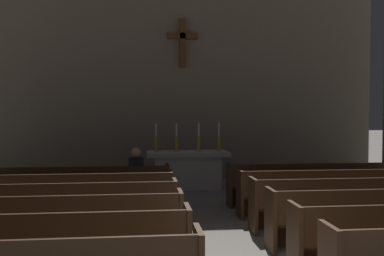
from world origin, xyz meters
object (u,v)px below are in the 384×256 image
object	(u,v)px
pew_left_row_2	(32,250)
candlestick_inner_left	(177,142)
candlestick_outer_right	(219,142)
candlestick_inner_right	(199,142)
pew_left_row_6	(80,188)
altar	(188,169)
lone_worshipper	(136,176)
pew_right_row_4	(356,203)
pew_right_row_6	(311,183)
pew_left_row_4	(62,210)
candlestick_outer_left	(156,142)
pew_left_row_5	(72,197)
pew_right_row_5	(331,192)
pew_left_row_3	(50,226)

from	to	relation	value
pew_left_row_2	candlestick_inner_left	size ratio (longest dim) A/B	5.03
candlestick_outer_right	candlestick_inner_right	bearing A→B (deg)	180.00
candlestick_inner_left	candlestick_inner_right	size ratio (longest dim) A/B	1.00
pew_left_row_2	pew_left_row_6	size ratio (longest dim) A/B	1.00
altar	lone_worshipper	bearing A→B (deg)	-119.92
pew_right_row_4	pew_left_row_2	bearing A→B (deg)	-157.01
pew_right_row_6	pew_right_row_4	bearing A→B (deg)	-90.00
pew_right_row_4	candlestick_outer_right	xyz separation A→B (m)	(-1.69, 4.55, 0.78)
pew_left_row_6	candlestick_inner_left	bearing A→B (deg)	46.82
pew_left_row_4	altar	size ratio (longest dim) A/B	1.72
pew_left_row_4	candlestick_outer_right	size ratio (longest dim) A/B	5.03
pew_right_row_4	candlestick_outer_left	xyz separation A→B (m)	(-3.39, 4.55, 0.78)
pew_left_row_6	candlestick_inner_right	size ratio (longest dim) A/B	5.03
pew_right_row_4	candlestick_inner_right	bearing A→B (deg)	116.25
pew_left_row_4	pew_left_row_6	size ratio (longest dim) A/B	1.00
pew_left_row_5	pew_left_row_4	bearing A→B (deg)	-90.00
candlestick_inner_left	pew_right_row_4	bearing A→B (deg)	-57.99
pew_right_row_4	candlestick_outer_left	bearing A→B (deg)	126.72
pew_right_row_5	candlestick_outer_left	xyz separation A→B (m)	(-3.39, 3.47, 0.78)
pew_right_row_4	candlestick_inner_left	xyz separation A→B (m)	(-2.84, 4.55, 0.78)
altar	pew_left_row_3	bearing A→B (deg)	-114.32
candlestick_inner_left	candlestick_outer_left	bearing A→B (deg)	180.00
pew_left_row_3	pew_right_row_4	world-z (taller)	same
pew_left_row_2	candlestick_outer_left	bearing A→B (deg)	75.83
pew_right_row_5	candlestick_inner_right	distance (m)	4.21
pew_right_row_4	candlestick_inner_left	bearing A→B (deg)	122.01
pew_left_row_2	pew_right_row_5	xyz separation A→B (m)	(5.09, 3.24, 0.00)
pew_right_row_4	pew_right_row_5	size ratio (longest dim) A/B	1.00
pew_left_row_4	pew_left_row_6	xyz separation A→B (m)	(0.00, 2.16, 0.00)
candlestick_outer_right	pew_left_row_3	bearing A→B (deg)	-121.08
pew_left_row_5	candlestick_outer_left	bearing A→B (deg)	63.98
candlestick_outer_right	lone_worshipper	distance (m)	3.27
pew_left_row_5	candlestick_outer_left	world-z (taller)	candlestick_outer_left
candlestick_inner_left	candlestick_outer_right	distance (m)	1.15
lone_worshipper	candlestick_outer_left	bearing A→B (deg)	77.91
pew_left_row_3	pew_left_row_5	bearing A→B (deg)	90.00
candlestick_outer_left	candlestick_inner_left	bearing A→B (deg)	0.00
pew_left_row_5	candlestick_inner_left	distance (m)	4.21
pew_right_row_6	candlestick_inner_right	world-z (taller)	candlestick_inner_right
candlestick_outer_left	pew_left_row_6	bearing A→B (deg)	-125.31
pew_left_row_4	candlestick_outer_left	size ratio (longest dim) A/B	5.03
pew_left_row_3	pew_left_row_4	xyz separation A→B (m)	(0.00, 1.08, 0.00)
pew_left_row_2	candlestick_inner_right	bearing A→B (deg)	67.03
pew_right_row_4	pew_right_row_6	size ratio (longest dim) A/B	1.00
pew_left_row_2	pew_left_row_5	size ratio (longest dim) A/B	1.00
pew_left_row_2	pew_left_row_4	size ratio (longest dim) A/B	1.00
altar	pew_right_row_6	bearing A→B (deg)	-43.23
candlestick_inner_right	lone_worshipper	bearing A→B (deg)	-125.11
pew_left_row_6	pew_right_row_6	world-z (taller)	same
candlestick_outer_left	candlestick_inner_right	size ratio (longest dim) A/B	1.00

